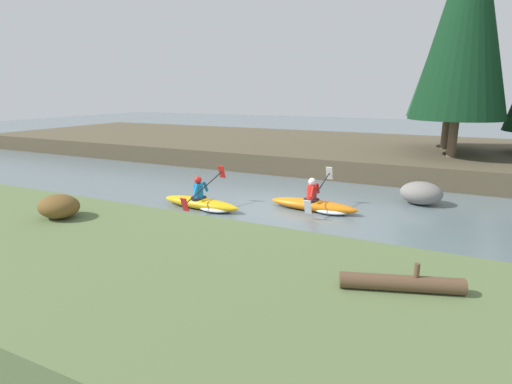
% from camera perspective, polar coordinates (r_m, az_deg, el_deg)
% --- Properties ---
extents(ground_plane, '(90.00, 90.00, 0.00)m').
position_cam_1_polar(ground_plane, '(12.28, 2.27, -2.41)').
color(ground_plane, slate).
extents(riverbank_near, '(44.00, 5.25, 0.67)m').
position_cam_1_polar(riverbank_near, '(7.49, -16.32, -11.46)').
color(riverbank_near, '#5B7042').
rests_on(riverbank_near, ground).
extents(riverbank_far, '(44.00, 11.71, 0.84)m').
position_cam_1_polar(riverbank_far, '(22.00, 13.30, 5.74)').
color(riverbank_far, brown).
rests_on(riverbank_far, ground).
extents(conifer_tree_far_left, '(3.72, 3.72, 8.50)m').
position_cam_1_polar(conifer_tree_far_left, '(21.26, 26.74, 19.05)').
color(conifer_tree_far_left, brown).
rests_on(conifer_tree_far_left, riverbank_far).
extents(conifer_tree_left, '(3.71, 3.71, 9.55)m').
position_cam_1_polar(conifer_tree_left, '(18.69, 27.98, 21.49)').
color(conifer_tree_left, brown).
rests_on(conifer_tree_left, riverbank_far).
extents(shrub_clump_second, '(1.00, 0.83, 0.54)m').
position_cam_1_polar(shrub_clump_second, '(10.23, -26.34, -1.85)').
color(shrub_clump_second, brown).
rests_on(shrub_clump_second, riverbank_near).
extents(kayaker_lead, '(2.78, 2.07, 1.20)m').
position_cam_1_polar(kayaker_lead, '(12.13, 8.65, -1.81)').
color(kayaker_lead, orange).
rests_on(kayaker_lead, ground).
extents(kayaker_middle, '(2.79, 2.07, 1.20)m').
position_cam_1_polar(kayaker_middle, '(12.31, -7.55, -1.52)').
color(kayaker_middle, yellow).
rests_on(kayaker_middle, ground).
extents(boulder_midstream, '(1.29, 1.01, 0.73)m').
position_cam_1_polar(boulder_midstream, '(13.73, 22.53, -0.14)').
color(boulder_midstream, gray).
rests_on(boulder_midstream, ground).
extents(driftwood_log, '(1.75, 0.77, 0.44)m').
position_cam_1_polar(driftwood_log, '(6.33, 20.04, -12.11)').
color(driftwood_log, brown).
rests_on(driftwood_log, riverbank_near).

